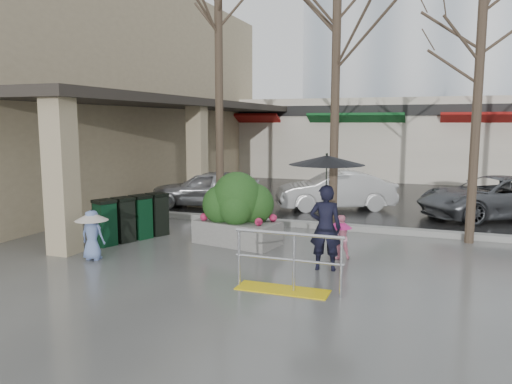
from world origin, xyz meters
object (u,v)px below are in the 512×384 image
Objects in this scene: child_pink at (340,234)px; car_b at (336,190)px; handrail at (286,270)px; tree_midwest at (337,25)px; child_blue at (92,229)px; car_c at (494,197)px; car_a at (206,188)px; planter at (238,210)px; tree_west at (219,39)px; news_boxes at (132,218)px; woman at (326,195)px; tree_mideast at (482,33)px.

child_pink is 6.05m from car_b.
tree_midwest reaches higher than handrail.
child_pink is 0.88× the size of child_blue.
tree_midwest is 7.18m from car_c.
car_a and car_b have the same top height.
car_b is (-0.60, 3.47, -4.60)m from tree_midwest.
tree_west is at bearing 123.99° from planter.
handrail is 0.28× the size of tree_west.
car_a is (-0.42, 5.05, 0.09)m from news_boxes.
handrail is at bearing -55.01° from tree_west.
child_blue is 0.29× the size of car_a.
child_blue is (-1.00, -4.30, -4.43)m from tree_west.
planter is (2.34, 2.32, 0.16)m from child_blue.
news_boxes reaches higher than child_pink.
car_b is (1.26, 5.45, -0.19)m from planter.
child_pink is 7.42m from car_a.
handrail is at bearing -19.48° from car_b.
tree_west is 7.29× the size of child_pink.
car_a is at bearing 152.32° from tree_midwest.
car_b reaches higher than handrail.
handrail is 1.85m from woman.
car_a reaches higher than child_pink.
child_pink is (3.84, -2.45, -4.55)m from tree_west.
planter reaches higher than handrail.
woman reaches higher than child_blue.
tree_midwest reaches higher than car_b.
tree_mideast is (3.30, -0.00, -0.37)m from tree_midwest.
tree_mideast is (6.50, 0.00, -0.22)m from tree_west.
handrail is 1.79× the size of child_blue.
child_pink is at bearing -61.38° from car_c.
tree_mideast is 1.76× the size of car_a.
car_a is at bearing 162.67° from tree_mideast.
woman is at bearing 27.01° from car_a.
tree_west is at bearing -49.59° from woman.
car_b is at bearing -118.17° from child_blue.
tree_mideast is 6.85m from planter.
tree_west reaches higher than handrail.
child_pink is 5.06m from news_boxes.
car_b is (-0.76, 8.27, 0.25)m from handrail.
child_pink is (0.64, -2.45, -4.70)m from tree_midwest.
woman is at bearing -172.00° from child_blue.
tree_midwest reaches higher than tree_mideast.
tree_mideast reaches higher than car_a.
child_pink is (0.12, 0.91, -0.94)m from woman.
tree_west is at bearing -61.57° from car_b.
news_boxes is (-1.22, -2.51, -4.54)m from tree_west.
tree_mideast is at bearing 40.60° from news_boxes.
tree_mideast is at bearing -153.49° from child_blue.
car_a reaches higher than news_boxes.
car_c is at bearing 64.68° from handrail.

